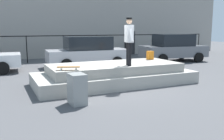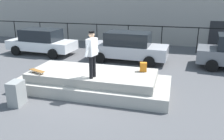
# 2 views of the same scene
# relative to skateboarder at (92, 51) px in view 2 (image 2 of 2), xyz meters

# --- Properties ---
(ground_plane) EXTENTS (60.00, 60.00, 0.00)m
(ground_plane) POSITION_rel_skateboarder_xyz_m (-0.38, 0.35, -1.86)
(ground_plane) COLOR #4C4C4F
(concrete_ledge) EXTENTS (6.36, 2.66, 0.82)m
(concrete_ledge) POSITION_rel_skateboarder_xyz_m (-0.25, 0.70, -1.49)
(concrete_ledge) COLOR #ADA89E
(concrete_ledge) RESTS_ON ground_plane
(skateboarder) EXTENTS (0.33, 0.93, 1.79)m
(skateboarder) POSITION_rel_skateboarder_xyz_m (0.00, 0.00, 0.00)
(skateboarder) COLOR black
(skateboarder) RESTS_ON concrete_ledge
(skateboard) EXTENTS (0.79, 0.45, 0.12)m
(skateboard) POSITION_rel_skateboarder_xyz_m (-2.36, -0.10, -0.94)
(skateboard) COLOR brown
(skateboard) RESTS_ON concrete_ledge
(backpack) EXTENTS (0.31, 0.24, 0.38)m
(backpack) POSITION_rel_skateboarder_xyz_m (1.77, 1.25, -0.85)
(backpack) COLOR orange
(backpack) RESTS_ON concrete_ledge
(car_white_sedan_near) EXTENTS (4.63, 2.27, 1.68)m
(car_white_sedan_near) POSITION_rel_skateboarder_xyz_m (-5.69, 5.70, -1.01)
(car_white_sedan_near) COLOR white
(car_white_sedan_near) RESTS_ON ground_plane
(car_silver_sedan_mid) EXTENTS (4.76, 2.23, 1.76)m
(car_silver_sedan_mid) POSITION_rel_skateboarder_xyz_m (0.26, 5.45, -0.97)
(car_silver_sedan_mid) COLOR #B7B7BC
(car_silver_sedan_mid) RESTS_ON ground_plane
(utility_box) EXTENTS (0.47, 0.62, 0.91)m
(utility_box) POSITION_rel_skateboarder_xyz_m (-2.45, -1.38, -1.41)
(utility_box) COLOR gray
(utility_box) RESTS_ON ground_plane
(fence_row) EXTENTS (24.06, 0.06, 1.77)m
(fence_row) POSITION_rel_skateboarder_xyz_m (-0.38, 8.67, -0.60)
(fence_row) COLOR black
(fence_row) RESTS_ON ground_plane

